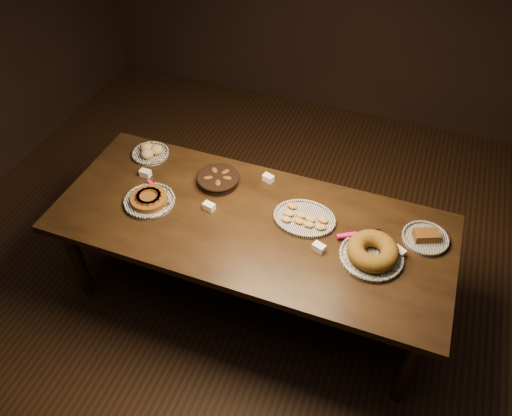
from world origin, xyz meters
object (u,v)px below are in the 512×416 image
(apple_tart_plate, at_px, (149,200))
(madeleine_platter, at_px, (304,218))
(buffet_table, at_px, (251,229))
(bundt_cake_plate, at_px, (372,252))

(apple_tart_plate, height_order, madeleine_platter, apple_tart_plate)
(buffet_table, bearing_deg, apple_tart_plate, -173.83)
(buffet_table, height_order, bundt_cake_plate, bundt_cake_plate)
(apple_tart_plate, relative_size, bundt_cake_plate, 0.80)
(apple_tart_plate, relative_size, madeleine_platter, 0.85)
(buffet_table, relative_size, madeleine_platter, 6.41)
(buffet_table, height_order, madeleine_platter, madeleine_platter)
(madeleine_platter, bearing_deg, apple_tart_plate, -148.42)
(madeleine_platter, xyz_separation_m, bundt_cake_plate, (0.43, -0.15, 0.03))
(buffet_table, xyz_separation_m, madeleine_platter, (0.30, 0.12, 0.09))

